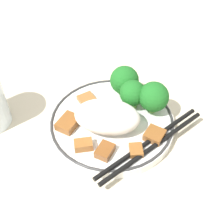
% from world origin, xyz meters
% --- Properties ---
extents(ground_plane, '(3.00, 3.00, 0.00)m').
position_xyz_m(ground_plane, '(0.00, 0.00, 0.00)').
color(ground_plane, beige).
extents(plate, '(0.21, 0.21, 0.02)m').
position_xyz_m(plate, '(0.00, 0.00, 0.01)').
color(plate, white).
rests_on(plate, ground_plane).
extents(rice_mound, '(0.11, 0.07, 0.05)m').
position_xyz_m(rice_mound, '(-0.01, -0.02, 0.04)').
color(rice_mound, white).
rests_on(rice_mound, plate).
extents(broccoli_back_left, '(0.05, 0.05, 0.06)m').
position_xyz_m(broccoli_back_left, '(0.07, 0.03, 0.05)').
color(broccoli_back_left, '#72AD4C').
rests_on(broccoli_back_left, plate).
extents(broccoli_back_center, '(0.04, 0.04, 0.05)m').
position_xyz_m(broccoli_back_center, '(0.03, 0.04, 0.05)').
color(broccoli_back_center, '#72AD4C').
rests_on(broccoli_back_center, plate).
extents(broccoli_back_right, '(0.05, 0.05, 0.06)m').
position_xyz_m(broccoli_back_right, '(0.01, 0.07, 0.05)').
color(broccoli_back_right, '#72AD4C').
rests_on(broccoli_back_right, plate).
extents(meat_near_front, '(0.04, 0.04, 0.01)m').
position_xyz_m(meat_near_front, '(0.07, -0.03, 0.02)').
color(meat_near_front, brown).
rests_on(meat_near_front, plate).
extents(meat_near_left, '(0.03, 0.04, 0.01)m').
position_xyz_m(meat_near_left, '(-0.00, -0.07, 0.02)').
color(meat_near_left, brown).
rests_on(meat_near_left, plate).
extents(meat_near_right, '(0.04, 0.05, 0.01)m').
position_xyz_m(meat_near_right, '(-0.07, -0.02, 0.02)').
color(meat_near_right, brown).
rests_on(meat_near_right, plate).
extents(meat_near_back, '(0.03, 0.03, 0.01)m').
position_xyz_m(meat_near_back, '(0.05, -0.06, 0.02)').
color(meat_near_back, '#995B28').
rests_on(meat_near_back, plate).
extents(meat_on_rice_edge, '(0.05, 0.05, 0.01)m').
position_xyz_m(meat_on_rice_edge, '(-0.05, 0.04, 0.02)').
color(meat_on_rice_edge, '#9E6633').
rests_on(meat_on_rice_edge, plate).
extents(meat_mid_left, '(0.03, 0.03, 0.01)m').
position_xyz_m(meat_mid_left, '(-0.05, -0.00, 0.02)').
color(meat_mid_left, brown).
rests_on(meat_mid_left, plate).
extents(meat_mid_right, '(0.03, 0.03, 0.01)m').
position_xyz_m(meat_mid_right, '(-0.03, -0.06, 0.02)').
color(meat_mid_right, '#995B28').
rests_on(meat_mid_right, plate).
extents(chopsticks, '(0.16, 0.17, 0.01)m').
position_xyz_m(chopsticks, '(0.07, -0.04, 0.02)').
color(chopsticks, black).
rests_on(chopsticks, plate).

